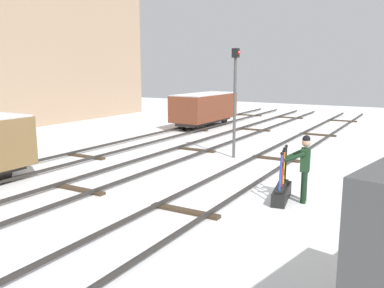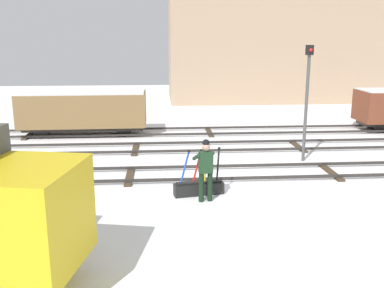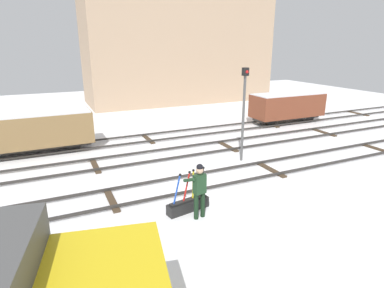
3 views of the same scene
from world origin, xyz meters
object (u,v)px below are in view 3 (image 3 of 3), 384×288
Objects in this scene: switch_lever_frame at (188,204)px; signal_post at (244,106)px; freight_car_mid_siding at (287,106)px; rail_worker at (199,187)px; freight_car_far_end at (30,130)px.

signal_post is at bearing 28.12° from switch_lever_frame.
rail_worker is at bearing -140.46° from freight_car_mid_siding.
rail_worker is 0.42× the size of signal_post.
freight_car_far_end is (-16.39, 0.00, 0.02)m from freight_car_mid_siding.
freight_car_far_end is at bearing 150.04° from signal_post.
freight_car_far_end is (-9.18, 5.29, -1.40)m from signal_post.
freight_car_far_end reaches higher than freight_car_mid_siding.
switch_lever_frame is 0.36× the size of signal_post.
rail_worker is 0.31× the size of freight_car_far_end.
signal_post is 0.84× the size of freight_car_mid_siding.
switch_lever_frame is 0.84× the size of rail_worker.
switch_lever_frame is 14.51m from freight_car_mid_siding.
rail_worker is 14.70m from freight_car_mid_siding.
freight_car_mid_siding reaches higher than switch_lever_frame.
switch_lever_frame is at bearing -61.76° from freight_car_far_end.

